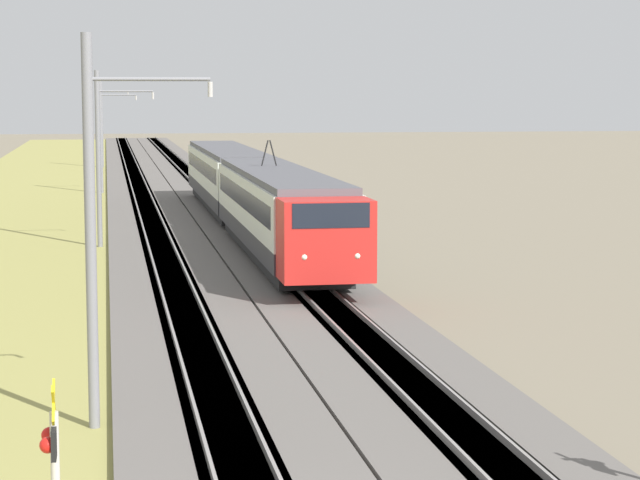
% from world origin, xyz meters
% --- Properties ---
extents(ballast_main, '(240.00, 4.40, 0.30)m').
position_xyz_m(ballast_main, '(50.00, 0.00, 0.15)').
color(ballast_main, '#605B56').
rests_on(ballast_main, ground).
extents(ballast_adjacent, '(240.00, 4.40, 0.30)m').
position_xyz_m(ballast_adjacent, '(50.00, -4.49, 0.15)').
color(ballast_adjacent, '#605B56').
rests_on(ballast_adjacent, ground).
extents(track_main, '(240.00, 1.57, 0.45)m').
position_xyz_m(track_main, '(50.00, 0.00, 0.16)').
color(track_main, '#4C4238').
rests_on(track_main, ground).
extents(track_adjacent, '(240.00, 1.57, 0.45)m').
position_xyz_m(track_adjacent, '(50.00, -4.49, 0.16)').
color(track_adjacent, '#4C4238').
rests_on(track_adjacent, ground).
extents(grass_verge, '(240.00, 13.36, 0.12)m').
position_xyz_m(grass_verge, '(50.00, 6.41, 0.06)').
color(grass_verge, '#99934C').
rests_on(grass_verge, ground).
extents(passenger_train, '(43.47, 3.02, 4.88)m').
position_xyz_m(passenger_train, '(42.06, -4.49, 2.27)').
color(passenger_train, red).
rests_on(passenger_train, ground).
extents(catenary_mast_near, '(0.22, 2.56, 7.99)m').
position_xyz_m(catenary_mast_near, '(7.93, 2.49, 4.13)').
color(catenary_mast_near, slate).
rests_on(catenary_mast_near, ground).
extents(catenary_mast_mid, '(0.22, 2.56, 7.82)m').
position_xyz_m(catenary_mast_mid, '(38.20, 2.49, 4.05)').
color(catenary_mast_mid, slate).
rests_on(catenary_mast_mid, ground).
extents(catenary_mast_far, '(0.22, 2.56, 7.63)m').
position_xyz_m(catenary_mast_far, '(68.46, 2.49, 3.95)').
color(catenary_mast_far, slate).
rests_on(catenary_mast_far, ground).
extents(catenary_mast_distant, '(0.22, 2.56, 7.91)m').
position_xyz_m(catenary_mast_distant, '(98.73, 2.49, 4.09)').
color(catenary_mast_distant, slate).
rests_on(catenary_mast_distant, ground).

